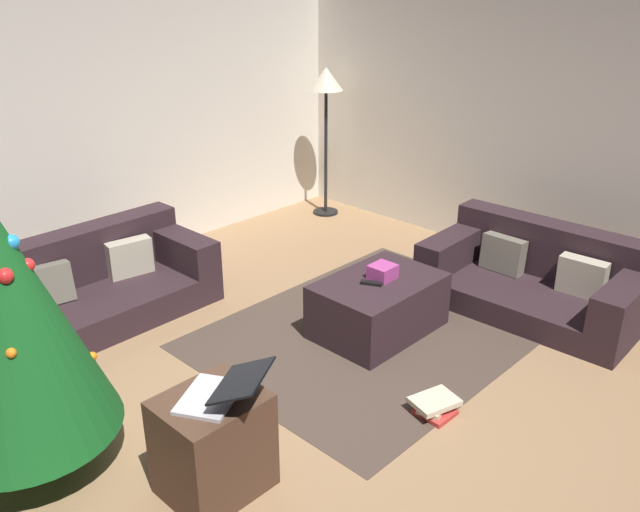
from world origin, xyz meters
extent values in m
plane|color=#93704C|center=(0.00, 0.00, 0.00)|extent=(6.40, 6.40, 0.00)
cube|color=silver|center=(0.00, 3.14, 1.30)|extent=(6.40, 0.12, 2.60)
cube|color=silver|center=(3.14, 0.00, 1.30)|extent=(0.12, 6.40, 2.60)
cube|color=#2D1E23|center=(-0.33, 2.15, 0.12)|extent=(1.77, 0.87, 0.24)
cube|color=#2D1E23|center=(-0.33, 2.45, 0.45)|extent=(1.76, 0.27, 0.43)
cube|color=#2D1E23|center=(0.43, 2.16, 0.38)|extent=(0.25, 0.85, 0.28)
cube|color=#BCB299|center=(0.02, 2.26, 0.39)|extent=(0.37, 0.18, 0.30)
cube|color=#716B5B|center=(-0.68, 2.25, 0.39)|extent=(0.38, 0.21, 0.31)
cube|color=#2D1E23|center=(2.15, -0.20, 0.10)|extent=(0.97, 1.71, 0.20)
cube|color=#2D1E23|center=(2.48, -0.19, 0.43)|extent=(0.30, 1.69, 0.45)
cube|color=#2D1E23|center=(2.18, -0.92, 0.34)|extent=(0.91, 0.27, 0.28)
cube|color=#2D1E23|center=(2.12, 0.52, 0.34)|extent=(0.91, 0.27, 0.28)
cube|color=#BCB299|center=(2.30, -0.53, 0.35)|extent=(0.15, 0.37, 0.30)
cube|color=#716B5B|center=(2.27, 0.14, 0.35)|extent=(0.14, 0.36, 0.31)
cube|color=#2D1E23|center=(1.04, 0.47, 0.21)|extent=(0.95, 0.65, 0.43)
cube|color=#B23F8C|center=(1.08, 0.48, 0.48)|extent=(0.19, 0.17, 0.11)
cube|color=black|center=(0.94, 0.47, 0.44)|extent=(0.12, 0.17, 0.02)
cylinder|color=brown|center=(-1.44, 0.90, 0.12)|extent=(0.10, 0.10, 0.25)
cone|color=#14561E|center=(-1.44, 0.90, 0.92)|extent=(1.00, 1.00, 1.35)
sphere|color=orange|center=(-1.07, 0.81, 0.57)|extent=(0.05, 0.05, 0.05)
sphere|color=red|center=(-1.45, 0.76, 1.21)|extent=(0.08, 0.08, 0.08)
sphere|color=red|center=(-1.31, 0.85, 1.19)|extent=(0.07, 0.07, 0.07)
sphere|color=#2699E5|center=(-1.36, 0.85, 1.33)|extent=(0.08, 0.08, 0.08)
sphere|color=yellow|center=(-1.27, 0.89, 1.06)|extent=(0.05, 0.05, 0.05)
sphere|color=orange|center=(-1.54, 0.65, 0.87)|extent=(0.05, 0.05, 0.05)
cube|color=#4C3323|center=(-0.86, 0.02, 0.28)|extent=(0.52, 0.44, 0.57)
cube|color=silver|center=(-0.86, 0.02, 0.58)|extent=(0.43, 0.39, 0.02)
cube|color=black|center=(-0.77, -0.13, 0.71)|extent=(0.42, 0.38, 0.11)
cube|color=#B7332D|center=(0.47, -0.45, 0.02)|extent=(0.21, 0.22, 0.03)
cube|color=beige|center=(0.49, -0.43, 0.05)|extent=(0.26, 0.19, 0.03)
cube|color=beige|center=(0.49, -0.44, 0.08)|extent=(0.33, 0.28, 0.03)
cylinder|color=black|center=(2.70, 2.59, 0.01)|extent=(0.28, 0.28, 0.02)
cylinder|color=black|center=(2.70, 2.59, 0.69)|extent=(0.04, 0.04, 1.37)
cone|color=beige|center=(2.70, 2.59, 1.49)|extent=(0.36, 0.36, 0.24)
cube|color=#46372E|center=(1.04, 0.47, 0.00)|extent=(2.60, 2.00, 0.01)
camera|label=1|loc=(-2.46, -2.29, 2.54)|focal=37.15mm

